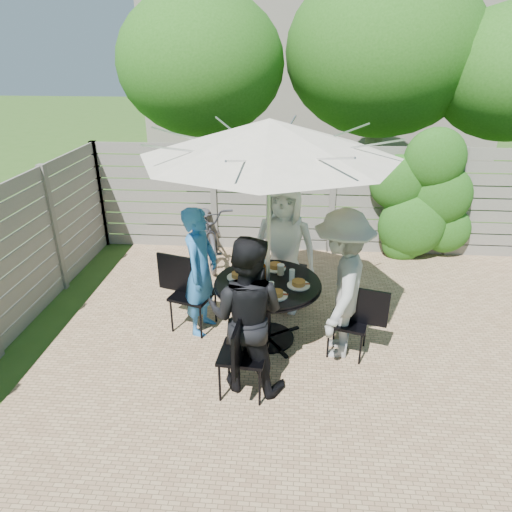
# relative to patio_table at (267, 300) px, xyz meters

# --- Properties ---
(backyard_envelope) EXTENTS (60.00, 60.00, 5.00)m
(backyard_envelope) POSITION_rel_patio_table_xyz_m (1.01, 10.04, 2.05)
(backyard_envelope) COLOR #30531A
(backyard_envelope) RESTS_ON ground
(patio_table) EXTENTS (1.44, 1.44, 0.80)m
(patio_table) POSITION_rel_patio_table_xyz_m (0.00, 0.00, 0.00)
(patio_table) COLOR black
(patio_table) RESTS_ON ground
(umbrella) EXTENTS (3.18, 3.18, 2.62)m
(umbrella) POSITION_rel_patio_table_xyz_m (0.00, -0.00, 1.87)
(umbrella) COLOR silver
(umbrella) RESTS_ON ground
(chair_back) EXTENTS (0.60, 0.77, 1.01)m
(chair_back) POSITION_rel_patio_table_xyz_m (0.19, 0.95, -0.25)
(chair_back) COLOR black
(chair_back) RESTS_ON ground
(person_back) EXTENTS (0.95, 0.72, 1.76)m
(person_back) POSITION_rel_patio_table_xyz_m (0.16, 0.81, 0.32)
(person_back) COLOR silver
(person_back) RESTS_ON ground
(chair_left) EXTENTS (0.75, 0.58, 0.97)m
(chair_left) POSITION_rel_patio_table_xyz_m (-0.95, 0.19, -0.26)
(chair_left) COLOR black
(chair_left) RESTS_ON ground
(person_left) EXTENTS (0.50, 0.66, 1.62)m
(person_left) POSITION_rel_patio_table_xyz_m (-0.81, 0.16, 0.25)
(person_left) COLOR #2A6FB6
(person_left) RESTS_ON ground
(chair_front) EXTENTS (0.50, 0.71, 0.96)m
(chair_front) POSITION_rel_patio_table_xyz_m (-0.19, -0.95, -0.27)
(chair_front) COLOR black
(chair_front) RESTS_ON ground
(person_front) EXTENTS (0.93, 0.79, 1.69)m
(person_front) POSITION_rel_patio_table_xyz_m (-0.16, -0.81, 0.28)
(person_front) COLOR black
(person_front) RESTS_ON ground
(chair_right) EXTENTS (0.67, 0.52, 0.87)m
(chair_right) POSITION_rel_patio_table_xyz_m (0.95, -0.19, -0.29)
(chair_right) COLOR black
(chair_right) RESTS_ON ground
(person_right) EXTENTS (0.86, 1.23, 1.74)m
(person_right) POSITION_rel_patio_table_xyz_m (0.81, -0.16, 0.31)
(person_right) COLOR #979893
(person_right) RESTS_ON ground
(plate_back) EXTENTS (0.26, 0.26, 0.06)m
(plate_back) POSITION_rel_patio_table_xyz_m (0.07, 0.35, 0.27)
(plate_back) COLOR white
(plate_back) RESTS_ON patio_table
(plate_left) EXTENTS (0.26, 0.26, 0.06)m
(plate_left) POSITION_rel_patio_table_xyz_m (-0.35, 0.07, 0.27)
(plate_left) COLOR white
(plate_left) RESTS_ON patio_table
(plate_front) EXTENTS (0.26, 0.26, 0.06)m
(plate_front) POSITION_rel_patio_table_xyz_m (-0.07, -0.35, 0.27)
(plate_front) COLOR white
(plate_front) RESTS_ON patio_table
(plate_right) EXTENTS (0.26, 0.26, 0.06)m
(plate_right) POSITION_rel_patio_table_xyz_m (0.35, -0.07, 0.27)
(plate_right) COLOR white
(plate_right) RESTS_ON patio_table
(plate_extra) EXTENTS (0.24, 0.24, 0.06)m
(plate_extra) POSITION_rel_patio_table_xyz_m (0.12, -0.33, 0.27)
(plate_extra) COLOR white
(plate_extra) RESTS_ON patio_table
(glass_back) EXTENTS (0.07, 0.07, 0.14)m
(glass_back) POSITION_rel_patio_table_xyz_m (-0.05, 0.28, 0.31)
(glass_back) COLOR silver
(glass_back) RESTS_ON patio_table
(glass_left) EXTENTS (0.07, 0.07, 0.14)m
(glass_left) POSITION_rel_patio_table_xyz_m (-0.28, -0.05, 0.31)
(glass_left) COLOR silver
(glass_left) RESTS_ON patio_table
(glass_front) EXTENTS (0.07, 0.07, 0.14)m
(glass_front) POSITION_rel_patio_table_xyz_m (0.05, -0.28, 0.31)
(glass_front) COLOR silver
(glass_front) RESTS_ON patio_table
(glass_right) EXTENTS (0.07, 0.07, 0.14)m
(glass_right) POSITION_rel_patio_table_xyz_m (0.28, 0.05, 0.31)
(glass_right) COLOR silver
(glass_right) RESTS_ON patio_table
(syrup_jug) EXTENTS (0.09, 0.09, 0.16)m
(syrup_jug) POSITION_rel_patio_table_xyz_m (-0.05, 0.06, 0.32)
(syrup_jug) COLOR #59280C
(syrup_jug) RESTS_ON patio_table
(coffee_cup) EXTENTS (0.08, 0.08, 0.12)m
(coffee_cup) POSITION_rel_patio_table_xyz_m (0.14, 0.20, 0.30)
(coffee_cup) COLOR #C6B293
(coffee_cup) RESTS_ON patio_table
(bicycle) EXTENTS (1.18, 2.03, 1.01)m
(bicycle) POSITION_rel_patio_table_xyz_m (-1.12, 2.35, -0.05)
(bicycle) COLOR #333338
(bicycle) RESTS_ON ground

